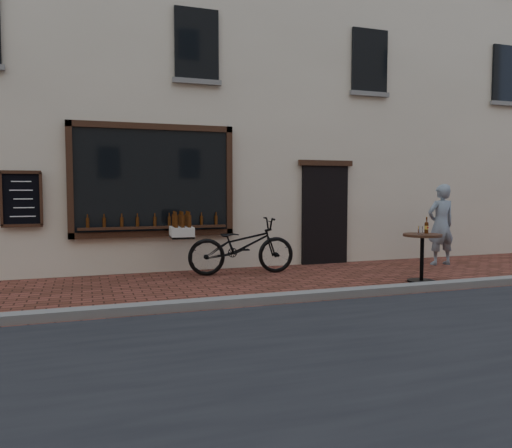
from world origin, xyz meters
name	(u,v)px	position (x,y,z in m)	size (l,w,h in m)	color
ground	(315,302)	(0.00, 0.00, 0.00)	(90.00, 90.00, 0.00)	#502519
kerb	(309,296)	(0.00, 0.20, 0.06)	(90.00, 0.25, 0.12)	slate
shop_building	(209,63)	(0.00, 6.50, 5.00)	(28.00, 6.20, 10.00)	beige
cargo_bicycle	(239,245)	(-0.33, 2.73, 0.57)	(2.49, 0.88, 1.20)	black
bistro_table	(422,248)	(2.53, 0.84, 0.63)	(0.68, 0.68, 1.17)	black
pedestrian	(441,225)	(4.25, 2.45, 0.89)	(0.65, 0.43, 1.79)	gray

